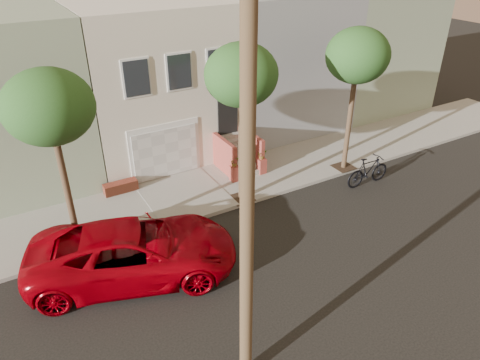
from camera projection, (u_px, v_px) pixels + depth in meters
ground at (274, 263)px, 15.12m from camera, size 90.00×90.00×0.00m
sidewalk at (204, 190)px, 19.11m from camera, size 40.00×3.70×0.15m
house_row at (148, 74)px, 21.76m from camera, size 33.10×11.70×7.00m
tree_left at (49, 108)px, 13.07m from camera, size 2.70×2.57×6.30m
tree_mid at (241, 76)px, 15.91m from camera, size 2.70×2.57×6.30m
tree_right at (358, 56)px, 18.30m from camera, size 2.70×2.57×6.30m
pickup_truck at (134, 251)px, 14.22m from camera, size 7.12×4.92×1.81m
motorcycle at (368, 171)px, 19.40m from camera, size 2.24×0.68×1.33m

